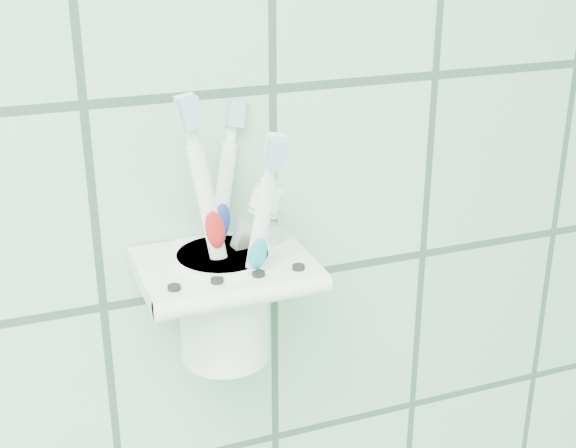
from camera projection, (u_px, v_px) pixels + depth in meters
The scene contains 6 objects.
holder_bracket at pixel (224, 270), 0.58m from camera, with size 0.12×0.10×0.04m.
cup at pixel (224, 301), 0.59m from camera, with size 0.07×0.07×0.09m.
toothbrush_pink at pixel (236, 228), 0.56m from camera, with size 0.04×0.02×0.20m.
toothbrush_blue at pixel (198, 232), 0.57m from camera, with size 0.05×0.05×0.19m.
toothbrush_orange at pixel (235, 243), 0.56m from camera, with size 0.03×0.04×0.18m.
toothpaste_tube at pixel (223, 253), 0.59m from camera, with size 0.06×0.03×0.13m.
Camera 1 is at (0.49, 0.65, 1.54)m, focal length 50.00 mm.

